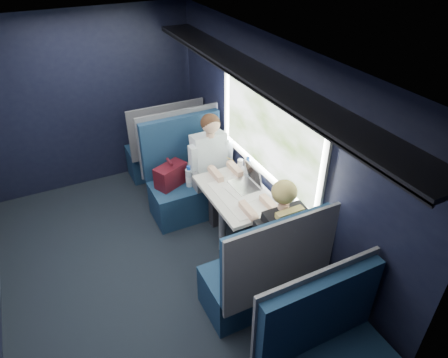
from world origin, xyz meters
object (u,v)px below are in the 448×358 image
laptop (248,180)px  cup (240,163)px  table (235,198)px  seat_bay_far (262,276)px  man (213,162)px  seat_bay_near (188,181)px  woman (277,231)px  seat_row_front (164,149)px  bottle_small (248,168)px

laptop → cup: bearing=73.7°
table → seat_bay_far: bearing=-101.8°
man → seat_bay_near: bearing=146.6°
seat_bay_near → woman: size_ratio=0.95×
man → laptop: 0.66m
seat_bay_far → seat_row_front: seat_bay_far is taller
woman → bottle_small: bearing=77.9°
seat_bay_near → man: size_ratio=0.95×
seat_bay_far → table: bearing=78.2°
table → laptop: laptop is taller
seat_bay_near → laptop: 0.98m
bottle_small → seat_bay_far: bearing=-112.3°
cup → seat_bay_near: bearing=138.8°
woman → man: bearing=90.0°
table → cup: cup is taller
table → seat_bay_far: 0.93m
man → bottle_small: (0.20, -0.48, 0.13)m
table → woman: woman is taller
seat_bay_far → cup: seat_bay_far is taller
man → cup: man is taller
table → woman: (0.07, -0.71, 0.06)m
seat_row_front → woman: 2.54m
seat_bay_far → bottle_small: size_ratio=5.14×
seat_bay_far → seat_row_front: bearing=90.0°
man → woman: (0.00, -1.41, 0.01)m
seat_bay_near → cup: (0.49, -0.43, 0.36)m
seat_bay_far → woman: size_ratio=0.95×
seat_row_front → man: man is taller
laptop → man: bearing=100.5°
seat_row_front → woman: woman is taller
woman → bottle_small: size_ratio=5.40×
seat_bay_near → seat_row_front: size_ratio=1.09×
table → seat_bay_near: seat_bay_near is taller
seat_bay_far → laptop: size_ratio=3.91×
bottle_small → cup: bearing=81.7°
seat_bay_far → man: man is taller
seat_bay_near → seat_row_front: seat_bay_near is taller
man → seat_bay_far: bearing=-99.0°
table → seat_bay_near: bearing=102.7°
laptop → seat_row_front: bearing=102.0°
seat_bay_far → seat_row_front: 2.67m
woman → bottle_small: (0.20, 0.92, 0.12)m
man → cup: (0.23, -0.26, 0.06)m
woman → seat_bay_near: bearing=99.5°
seat_bay_far → seat_bay_near: bearing=90.5°
seat_bay_near → cup: bearing=-41.2°
bottle_small → cup: size_ratio=2.87×
cup → table: bearing=-124.1°
man → bottle_small: bearing=-67.7°
table → cup: (0.30, 0.44, 0.12)m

